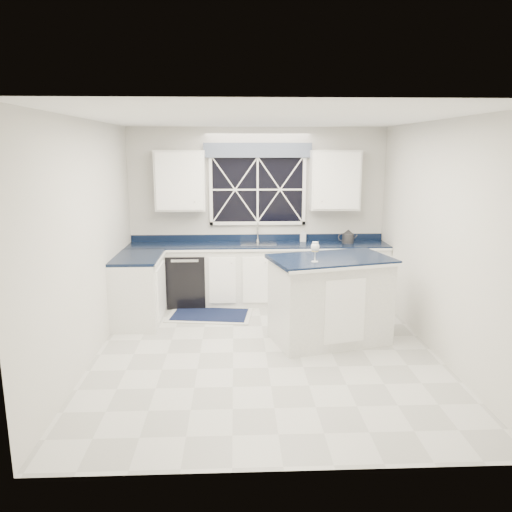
{
  "coord_description": "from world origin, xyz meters",
  "views": [
    {
      "loc": [
        -0.35,
        -5.56,
        2.38
      ],
      "look_at": [
        -0.1,
        0.4,
        1.09
      ],
      "focal_mm": 35.0,
      "sensor_mm": 36.0,
      "label": 1
    }
  ],
  "objects_px": {
    "island": "(330,299)",
    "wine_glass": "(315,248)",
    "faucet": "(258,232)",
    "kettle": "(348,237)",
    "soap_bottle": "(303,235)",
    "dishwasher": "(187,278)"
  },
  "relations": [
    {
      "from": "island",
      "to": "wine_glass",
      "type": "height_order",
      "value": "wine_glass"
    },
    {
      "from": "faucet",
      "to": "kettle",
      "type": "bearing_deg",
      "value": -7.57
    },
    {
      "from": "kettle",
      "to": "soap_bottle",
      "type": "relative_size",
      "value": 1.42
    },
    {
      "from": "dishwasher",
      "to": "wine_glass",
      "type": "height_order",
      "value": "wine_glass"
    },
    {
      "from": "faucet",
      "to": "wine_glass",
      "type": "xyz_separation_m",
      "value": [
        0.58,
        -2.03,
        0.14
      ]
    },
    {
      "from": "faucet",
      "to": "wine_glass",
      "type": "distance_m",
      "value": 2.11
    },
    {
      "from": "dishwasher",
      "to": "kettle",
      "type": "xyz_separation_m",
      "value": [
        2.49,
        0.01,
        0.63
      ]
    },
    {
      "from": "island",
      "to": "soap_bottle",
      "type": "xyz_separation_m",
      "value": [
        -0.1,
        1.78,
        0.5
      ]
    },
    {
      "from": "kettle",
      "to": "soap_bottle",
      "type": "xyz_separation_m",
      "value": [
        -0.67,
        0.17,
        0.0
      ]
    },
    {
      "from": "kettle",
      "to": "island",
      "type": "bearing_deg",
      "value": -87.97
    },
    {
      "from": "dishwasher",
      "to": "faucet",
      "type": "distance_m",
      "value": 1.31
    },
    {
      "from": "faucet",
      "to": "island",
      "type": "xyz_separation_m",
      "value": [
        0.82,
        -1.79,
        -0.56
      ]
    },
    {
      "from": "kettle",
      "to": "wine_glass",
      "type": "height_order",
      "value": "wine_glass"
    },
    {
      "from": "island",
      "to": "soap_bottle",
      "type": "height_order",
      "value": "soap_bottle"
    },
    {
      "from": "island",
      "to": "wine_glass",
      "type": "bearing_deg",
      "value": -150.53
    },
    {
      "from": "kettle",
      "to": "faucet",
      "type": "bearing_deg",
      "value": -166.08
    },
    {
      "from": "faucet",
      "to": "wine_glass",
      "type": "relative_size",
      "value": 1.27
    },
    {
      "from": "kettle",
      "to": "wine_glass",
      "type": "xyz_separation_m",
      "value": [
        -0.81,
        -1.84,
        0.2
      ]
    },
    {
      "from": "island",
      "to": "kettle",
      "type": "relative_size",
      "value": 5.58
    },
    {
      "from": "wine_glass",
      "to": "soap_bottle",
      "type": "xyz_separation_m",
      "value": [
        0.14,
        2.02,
        -0.19
      ]
    },
    {
      "from": "island",
      "to": "wine_glass",
      "type": "distance_m",
      "value": 0.77
    },
    {
      "from": "island",
      "to": "wine_glass",
      "type": "relative_size",
      "value": 6.75
    }
  ]
}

